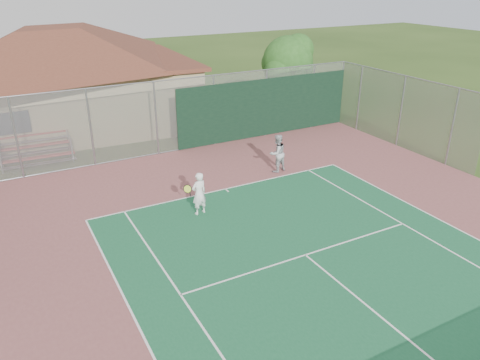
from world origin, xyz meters
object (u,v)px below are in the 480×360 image
Objects in this scene: clubhouse at (58,68)px; player_grey_back at (277,154)px; bleachers at (36,149)px; tree at (289,63)px; player_white_front at (199,194)px.

clubhouse reaches higher than player_grey_back.
player_grey_back is at bearing -32.16° from bleachers.
bleachers is (-2.15, -5.03, -2.64)m from clubhouse.
tree reaches higher than bleachers.
bleachers is at bearing -72.53° from player_white_front.
tree is at bearing 5.67° from bleachers.
clubhouse is at bearing -90.89° from player_white_front.
bleachers is 1.91× the size of player_grey_back.
clubhouse is 9.70× the size of player_white_front.
bleachers is 9.47m from player_white_front.
player_white_front is at bearing -137.23° from tree.
tree is (12.13, -4.29, -0.07)m from clubhouse.
bleachers is 2.01× the size of player_white_front.
clubhouse is at bearing 69.54° from bleachers.
clubhouse is 4.83× the size of bleachers.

